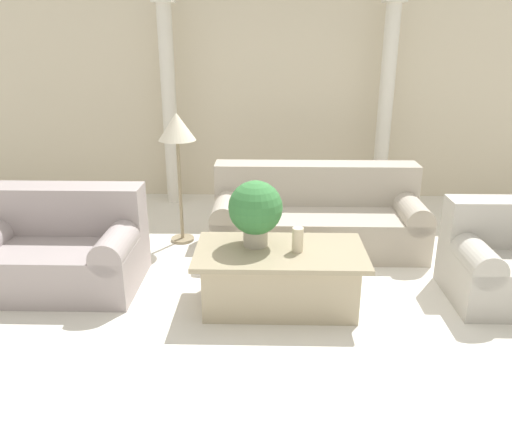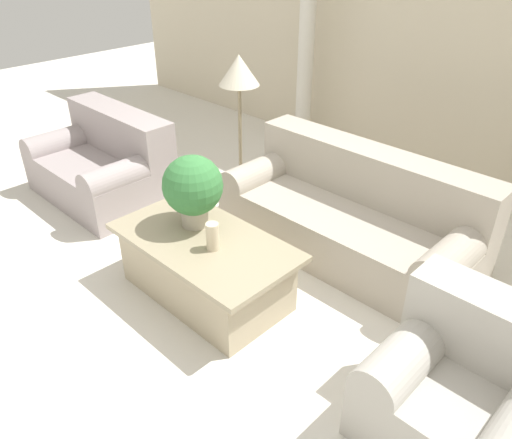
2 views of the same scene
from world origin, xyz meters
name	(u,v)px [view 2 (image 2 of 2)]	position (x,y,z in m)	size (l,w,h in m)	color
ground_plane	(246,282)	(0.00, 0.00, 0.00)	(16.00, 16.00, 0.00)	silver
wall_back	(452,22)	(0.00, 2.83, 1.60)	(10.00, 0.06, 3.20)	beige
sofa_long	(352,215)	(0.29, 0.96, 0.34)	(2.16, 0.92, 0.85)	#ADA393
loveseat	(104,164)	(-2.08, 0.04, 0.34)	(1.43, 0.92, 0.85)	#A49897
coffee_table	(205,267)	(-0.12, -0.30, 0.25)	(1.38, 0.76, 0.49)	tan
potted_plant	(193,187)	(-0.32, -0.21, 0.80)	(0.44, 0.44, 0.55)	#B2A893
pillar_candle	(213,236)	(0.02, -0.33, 0.59)	(0.09, 0.09, 0.20)	beige
floor_lamp	(239,78)	(-1.16, 1.07, 1.18)	(0.39, 0.39, 1.39)	gray
column_left	(307,37)	(-1.50, 2.46, 1.31)	(0.26, 0.26, 2.56)	silver
armchair	(467,391)	(1.78, -0.14, 0.34)	(0.91, 0.80, 0.81)	#B7B2A8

